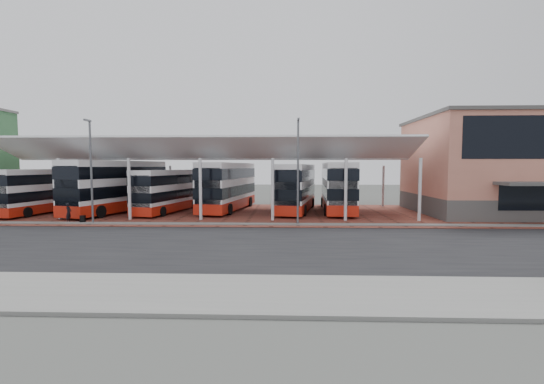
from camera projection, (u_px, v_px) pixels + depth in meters
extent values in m
plane|color=#41433F|center=(268.00, 242.00, 21.65)|extent=(140.00, 140.00, 0.00)
cube|color=black|center=(267.00, 246.00, 20.65)|extent=(120.00, 14.00, 0.02)
cube|color=brown|center=(295.00, 214.00, 34.54)|extent=(72.00, 16.00, 0.06)
cube|color=slate|center=(256.00, 294.00, 12.67)|extent=(120.00, 4.00, 0.14)
cube|color=slate|center=(272.00, 224.00, 27.83)|extent=(120.00, 0.80, 0.14)
cube|color=#B89C19|center=(260.00, 277.00, 14.67)|extent=(120.00, 0.12, 0.01)
cube|color=#B89C19|center=(260.00, 275.00, 14.97)|extent=(120.00, 0.12, 0.01)
cylinder|color=silver|center=(67.00, 186.00, 41.76)|extent=(0.26, 0.26, 4.60)
cylinder|color=silver|center=(59.00, 189.00, 30.56)|extent=(0.26, 0.26, 5.20)
cylinder|color=silver|center=(119.00, 186.00, 41.55)|extent=(0.26, 0.26, 4.60)
cylinder|color=silver|center=(129.00, 189.00, 30.36)|extent=(0.26, 0.26, 5.20)
cylinder|color=silver|center=(171.00, 186.00, 41.35)|extent=(0.26, 0.26, 4.60)
cylinder|color=silver|center=(200.00, 189.00, 30.15)|extent=(0.26, 0.26, 5.20)
cylinder|color=silver|center=(223.00, 186.00, 41.14)|extent=(0.26, 0.26, 4.60)
cylinder|color=silver|center=(273.00, 190.00, 29.94)|extent=(0.26, 0.26, 5.20)
cylinder|color=silver|center=(276.00, 186.00, 40.93)|extent=(0.26, 0.26, 4.60)
cylinder|color=silver|center=(346.00, 190.00, 29.74)|extent=(0.26, 0.26, 5.20)
cylinder|color=silver|center=(329.00, 186.00, 40.72)|extent=(0.26, 0.26, 4.60)
cylinder|color=silver|center=(420.00, 190.00, 29.53)|extent=(0.26, 0.26, 5.20)
cylinder|color=silver|center=(383.00, 186.00, 40.52)|extent=(0.26, 0.26, 4.60)
cube|color=white|center=(206.00, 148.00, 32.10)|extent=(37.00, 4.95, 1.95)
cube|color=white|center=(217.00, 153.00, 37.70)|extent=(37.00, 7.12, 1.43)
cube|color=#4F4D4B|center=(514.00, 204.00, 34.75)|extent=(18.00, 12.00, 1.80)
cube|color=tan|center=(517.00, 157.00, 34.44)|extent=(18.00, 12.00, 7.20)
cube|color=#4F4D4B|center=(518.00, 118.00, 34.18)|extent=(18.40, 12.40, 0.30)
cylinder|color=#585A60|center=(91.00, 173.00, 28.14)|extent=(0.16, 0.16, 8.00)
cube|color=#585A60|center=(87.00, 120.00, 27.56)|extent=(0.15, 0.90, 0.15)
cylinder|color=#585A60|center=(298.00, 173.00, 27.58)|extent=(0.16, 0.16, 8.00)
cube|color=#585A60|center=(298.00, 119.00, 27.01)|extent=(0.15, 0.90, 0.15)
cube|color=white|center=(44.00, 190.00, 34.86)|extent=(3.69, 10.36, 3.96)
cube|color=red|center=(45.00, 206.00, 34.97)|extent=(3.73, 10.40, 0.83)
cube|color=black|center=(44.00, 194.00, 34.89)|extent=(3.73, 10.40, 0.88)
cube|color=black|center=(44.00, 179.00, 34.78)|extent=(3.73, 10.40, 0.88)
cylinder|color=black|center=(5.00, 212.00, 31.99)|extent=(0.38, 0.95, 0.92)
cylinder|color=black|center=(27.00, 212.00, 31.60)|extent=(0.38, 0.95, 0.92)
cylinder|color=black|center=(60.00, 204.00, 38.37)|extent=(0.38, 0.95, 0.92)
cylinder|color=black|center=(79.00, 205.00, 37.97)|extent=(0.38, 0.95, 0.92)
cube|color=white|center=(118.00, 185.00, 35.30)|extent=(5.82, 12.37, 4.72)
cube|color=red|center=(118.00, 205.00, 35.44)|extent=(5.87, 12.43, 0.99)
cube|color=black|center=(118.00, 190.00, 35.34)|extent=(5.87, 12.43, 1.04)
cube|color=black|center=(118.00, 172.00, 35.21)|extent=(5.87, 12.43, 1.04)
cube|color=black|center=(67.00, 190.00, 29.61)|extent=(2.41, 0.75, 3.95)
cylinder|color=black|center=(75.00, 211.00, 32.17)|extent=(0.58, 1.14, 1.10)
cylinder|color=black|center=(100.00, 212.00, 31.36)|extent=(0.58, 1.14, 1.10)
cylinder|color=black|center=(133.00, 202.00, 39.53)|extent=(0.58, 1.14, 1.10)
cylinder|color=black|center=(154.00, 203.00, 38.73)|extent=(0.58, 1.14, 1.10)
cube|color=white|center=(169.00, 190.00, 35.51)|extent=(4.13, 10.19, 3.89)
cube|color=red|center=(169.00, 206.00, 35.62)|extent=(4.17, 10.23, 0.81)
cube|color=black|center=(169.00, 194.00, 35.53)|extent=(4.17, 10.23, 0.86)
cube|color=black|center=(168.00, 179.00, 35.43)|extent=(4.17, 10.23, 0.86)
cube|color=black|center=(139.00, 194.00, 30.73)|extent=(2.01, 0.48, 3.25)
cylinder|color=black|center=(140.00, 211.00, 32.79)|extent=(0.42, 0.94, 0.90)
cylinder|color=black|center=(163.00, 211.00, 32.28)|extent=(0.42, 0.94, 0.90)
cylinder|color=black|center=(174.00, 204.00, 38.97)|extent=(0.42, 0.94, 0.90)
cylinder|color=black|center=(194.00, 204.00, 38.46)|extent=(0.42, 0.94, 0.90)
cube|color=white|center=(228.00, 185.00, 37.06)|extent=(4.46, 11.90, 4.54)
cube|color=red|center=(228.00, 203.00, 37.19)|extent=(4.51, 11.95, 0.95)
cube|color=black|center=(228.00, 190.00, 37.09)|extent=(4.51, 11.95, 1.00)
cube|color=black|center=(228.00, 173.00, 36.97)|extent=(4.51, 11.95, 1.00)
cube|color=black|center=(207.00, 190.00, 31.43)|extent=(2.36, 0.48, 3.80)
cylinder|color=black|center=(202.00, 209.00, 33.81)|extent=(0.46, 1.09, 1.06)
cylinder|color=black|center=(230.00, 209.00, 33.30)|extent=(0.46, 1.09, 1.06)
cylinder|color=black|center=(227.00, 201.00, 41.09)|extent=(0.46, 1.09, 1.06)
cylinder|color=black|center=(250.00, 202.00, 40.59)|extent=(0.46, 1.09, 1.06)
cube|color=white|center=(296.00, 187.00, 36.16)|extent=(4.49, 11.50, 4.39)
cube|color=red|center=(296.00, 204.00, 36.28)|extent=(4.53, 11.55, 0.92)
cube|color=black|center=(296.00, 191.00, 36.19)|extent=(4.53, 11.55, 0.97)
cube|color=black|center=(296.00, 175.00, 36.08)|extent=(4.53, 11.55, 0.97)
cube|color=black|center=(287.00, 191.00, 30.74)|extent=(2.28, 0.50, 3.67)
cylinder|color=black|center=(277.00, 210.00, 33.06)|extent=(0.46, 1.05, 1.02)
cylinder|color=black|center=(304.00, 210.00, 32.52)|extent=(0.46, 1.05, 1.02)
cylinder|color=black|center=(289.00, 202.00, 40.06)|extent=(0.46, 1.05, 1.02)
cylinder|color=black|center=(313.00, 203.00, 39.53)|extent=(0.46, 1.05, 1.02)
cube|color=white|center=(337.00, 186.00, 36.21)|extent=(3.36, 11.75, 4.54)
cube|color=red|center=(337.00, 204.00, 36.34)|extent=(3.40, 11.79, 0.95)
cube|color=black|center=(337.00, 190.00, 36.25)|extent=(3.40, 11.79, 1.00)
cube|color=black|center=(338.00, 174.00, 36.13)|extent=(3.40, 11.79, 1.00)
cube|color=black|center=(343.00, 191.00, 30.51)|extent=(2.38, 0.25, 3.80)
cylinder|color=black|center=(326.00, 210.00, 32.79)|extent=(0.36, 1.07, 1.06)
cylinder|color=black|center=(355.00, 210.00, 32.54)|extent=(0.36, 1.07, 1.06)
cylinder|color=black|center=(322.00, 202.00, 40.17)|extent=(0.36, 1.07, 1.06)
cylinder|color=black|center=(347.00, 202.00, 39.91)|extent=(0.36, 1.07, 1.06)
imported|color=black|center=(69.00, 213.00, 28.88)|extent=(0.43, 0.61, 1.56)
cube|color=black|center=(83.00, 219.00, 28.53)|extent=(0.36, 0.26, 0.62)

